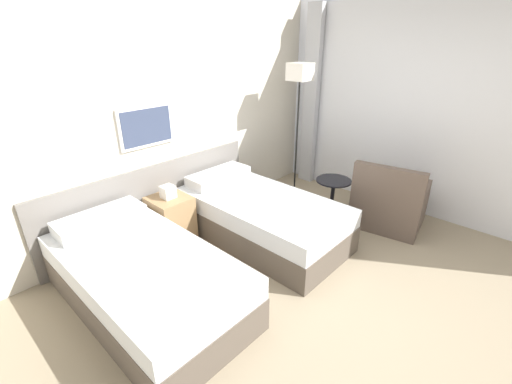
{
  "coord_description": "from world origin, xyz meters",
  "views": [
    {
      "loc": [
        -2.18,
        -1.22,
        2.22
      ],
      "look_at": [
        0.29,
        1.07,
        0.67
      ],
      "focal_mm": 24.0,
      "sensor_mm": 36.0,
      "label": 1
    }
  ],
  "objects": [
    {
      "name": "bed_near_door",
      "position": [
        -1.07,
        1.15,
        0.27
      ],
      "size": [
        1.03,
        1.97,
        0.65
      ],
      "color": "brown",
      "rests_on": "ground_plane"
    },
    {
      "name": "floor_lamp",
      "position": [
        1.66,
        1.56,
        1.63
      ],
      "size": [
        0.27,
        0.27,
        1.89
      ],
      "color": "black",
      "rests_on": "ground_plane"
    },
    {
      "name": "armchair",
      "position": [
        1.77,
        0.17,
        0.27
      ],
      "size": [
        0.87,
        0.92,
        0.87
      ],
      "rotation": [
        0.0,
        0.0,
        1.74
      ],
      "color": "brown",
      "rests_on": "ground_plane"
    },
    {
      "name": "wall_window",
      "position": [
        2.43,
        -0.06,
        1.34
      ],
      "size": [
        0.21,
        4.66,
        2.7
      ],
      "color": "white",
      "rests_on": "ground_plane"
    },
    {
      "name": "side_table",
      "position": [
        1.4,
        0.76,
        0.39
      ],
      "size": [
        0.44,
        0.44,
        0.56
      ],
      "color": "black",
      "rests_on": "ground_plane"
    },
    {
      "name": "wall_headboard",
      "position": [
        -0.02,
        2.18,
        1.3
      ],
      "size": [
        10.0,
        0.1,
        2.7
      ],
      "color": "beige",
      "rests_on": "ground_plane"
    },
    {
      "name": "bed_near_window",
      "position": [
        0.45,
        1.15,
        0.27
      ],
      "size": [
        1.03,
        1.97,
        0.65
      ],
      "color": "brown",
      "rests_on": "ground_plane"
    },
    {
      "name": "ground_plane",
      "position": [
        0.0,
        0.0,
        0.0
      ],
      "size": [
        16.0,
        16.0,
        0.0
      ],
      "primitive_type": "plane",
      "color": "gray"
    },
    {
      "name": "nightstand",
      "position": [
        -0.31,
        1.86,
        0.29
      ],
      "size": [
        0.41,
        0.44,
        0.7
      ],
      "color": "#9E7A51",
      "rests_on": "ground_plane"
    }
  ]
}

